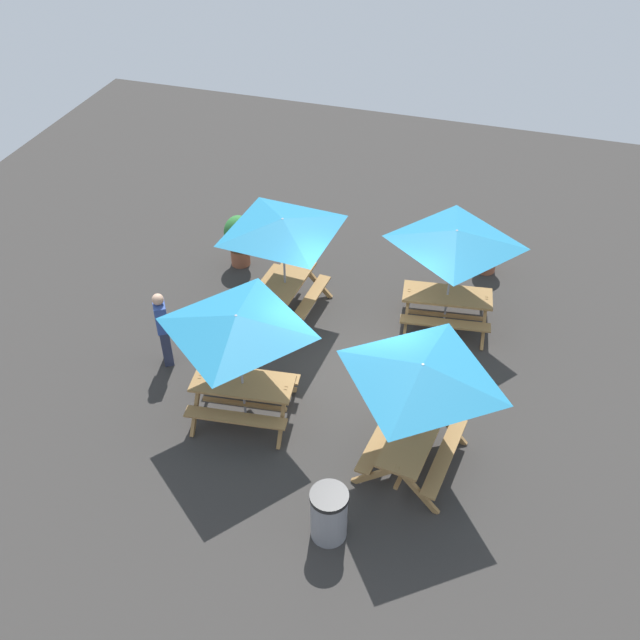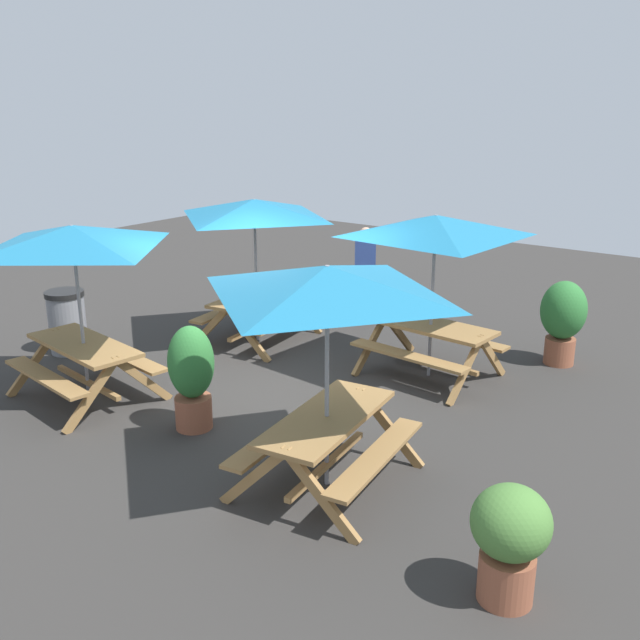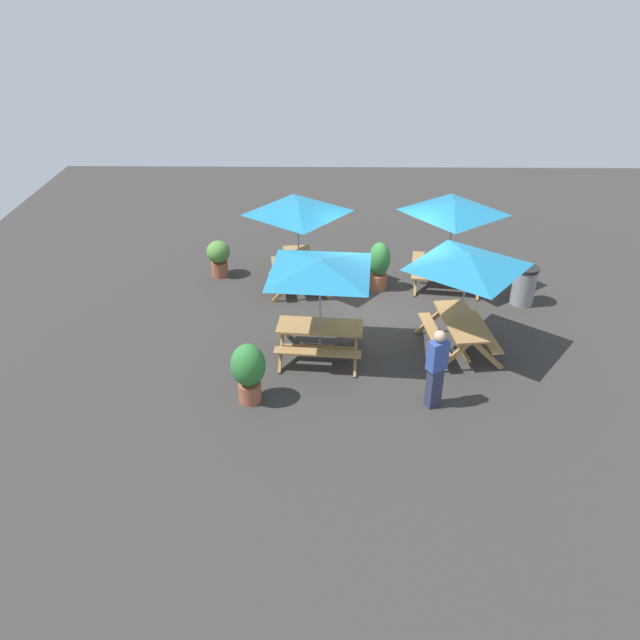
{
  "view_description": "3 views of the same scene",
  "coord_description": "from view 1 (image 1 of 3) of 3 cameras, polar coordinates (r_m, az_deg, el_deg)",
  "views": [
    {
      "loc": [
        2.3,
        -9.65,
        9.63
      ],
      "look_at": [
        -0.79,
        0.33,
        0.9
      ],
      "focal_mm": 40.0,
      "sensor_mm": 36.0,
      "label": 1
    },
    {
      "loc": [
        6.66,
        5.82,
        3.79
      ],
      "look_at": [
        -0.79,
        0.33,
        0.9
      ],
      "focal_mm": 40.0,
      "sensor_mm": 36.0,
      "label": 2
    },
    {
      "loc": [
        -13.13,
        1.29,
        7.5
      ],
      "look_at": [
        -1.89,
        1.44,
        0.9
      ],
      "focal_mm": 35.0,
      "sensor_mm": 36.0,
      "label": 3
    }
  ],
  "objects": [
    {
      "name": "potted_plant_2",
      "position": [
        13.17,
        8.2,
        -3.33
      ],
      "size": [
        0.55,
        0.55,
        1.28
      ],
      "color": "#935138",
      "rests_on": "ground"
    },
    {
      "name": "picnic_table_0",
      "position": [
        14.11,
        -2.98,
        7.03
      ],
      "size": [
        2.82,
        2.82,
        2.34
      ],
      "rotation": [
        0.0,
        0.0,
        1.49
      ],
      "color": "olive",
      "rests_on": "ground"
    },
    {
      "name": "trash_bin_gray",
      "position": [
        11.13,
        0.72,
        -15.28
      ],
      "size": [
        0.59,
        0.59,
        0.98
      ],
      "color": "gray",
      "rests_on": "ground"
    },
    {
      "name": "picnic_table_1",
      "position": [
        10.98,
        8.09,
        -4.69
      ],
      "size": [
        2.26,
        2.26,
        2.34
      ],
      "rotation": [
        0.0,
        0.0,
        1.43
      ],
      "color": "olive",
      "rests_on": "ground"
    },
    {
      "name": "ground_plane",
      "position": [
        13.83,
        2.73,
        -4.31
      ],
      "size": [
        24.0,
        24.0,
        0.0
      ],
      "primitive_type": "plane",
      "color": "#33302D",
      "rests_on": "ground"
    },
    {
      "name": "picnic_table_2",
      "position": [
        11.8,
        -6.63,
        -0.79
      ],
      "size": [
        2.23,
        2.23,
        2.34
      ],
      "rotation": [
        0.0,
        0.0,
        0.12
      ],
      "color": "olive",
      "rests_on": "ground"
    },
    {
      "name": "potted_plant_0",
      "position": [
        16.34,
        -6.51,
        6.59
      ],
      "size": [
        0.66,
        0.66,
        1.26
      ],
      "color": "#935138",
      "rests_on": "ground"
    },
    {
      "name": "picnic_table_3",
      "position": [
        13.98,
        10.75,
        6.0
      ],
      "size": [
        2.25,
        2.25,
        2.34
      ],
      "rotation": [
        0.0,
        0.0,
        0.13
      ],
      "color": "olive",
      "rests_on": "ground"
    },
    {
      "name": "person_standing",
      "position": [
        13.79,
        -12.45,
        -0.58
      ],
      "size": [
        0.38,
        0.42,
        1.67
      ],
      "rotation": [
        0.0,
        0.0,
        2.13
      ],
      "color": "#2D334C",
      "rests_on": "ground"
    },
    {
      "name": "potted_plant_1",
      "position": [
        16.55,
        13.34,
        5.51
      ],
      "size": [
        0.62,
        0.62,
        0.99
      ],
      "color": "#935138",
      "rests_on": "ground"
    }
  ]
}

